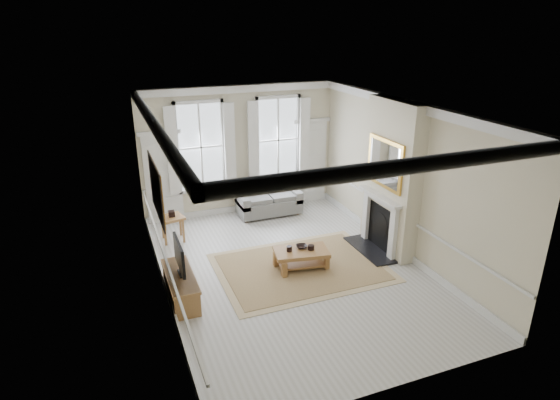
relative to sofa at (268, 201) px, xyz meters
name	(u,v)px	position (x,y,z in m)	size (l,w,h in m)	color
floor	(292,271)	(-0.60, -3.11, -0.35)	(7.20, 7.20, 0.00)	#B7B5AD
ceiling	(294,108)	(-0.60, -3.11, 3.05)	(7.20, 7.20, 0.00)	white
back_wall	(240,150)	(-0.60, 0.49, 1.35)	(5.20, 5.20, 0.00)	beige
left_wall	(158,214)	(-3.20, -3.11, 1.35)	(7.20, 7.20, 0.00)	beige
right_wall	(404,180)	(2.00, -3.11, 1.35)	(7.20, 7.20, 0.00)	beige
window_left	(201,147)	(-1.65, 0.44, 1.55)	(1.26, 0.20, 2.20)	#B2BCC6
window_right	(278,140)	(0.45, 0.44, 1.55)	(1.26, 0.20, 2.20)	#B2BCC6
door_left	(163,180)	(-2.65, 0.45, 0.80)	(0.90, 0.08, 2.30)	silver
door_right	(311,163)	(1.45, 0.45, 0.80)	(0.90, 0.08, 2.30)	silver
painting	(156,189)	(-3.16, -2.81, 1.70)	(0.05, 1.66, 1.06)	#C28E21
chimney_breast	(392,178)	(1.83, -2.91, 1.35)	(0.35, 1.70, 3.38)	beige
hearth	(369,250)	(1.40, -2.91, -0.32)	(0.55, 1.50, 0.05)	black
fireplace	(379,220)	(1.60, -2.91, 0.39)	(0.21, 1.45, 1.33)	silver
mirror	(385,163)	(1.61, -2.91, 1.70)	(0.06, 1.26, 1.06)	gold
sofa	(268,201)	(0.00, 0.00, 0.00)	(1.67, 0.81, 0.82)	slate
side_table	(172,221)	(-2.67, -0.73, 0.15)	(0.60, 0.60, 0.61)	olive
rug	(301,267)	(-0.37, -3.06, -0.33)	(3.50, 2.60, 0.02)	#91714A
coffee_table	(301,254)	(-0.37, -3.06, -0.01)	(1.21, 0.84, 0.42)	olive
ceramic_pot_a	(289,249)	(-0.62, -3.01, 0.13)	(0.12, 0.12, 0.12)	black
ceramic_pot_b	(311,247)	(-0.17, -3.11, 0.12)	(0.14, 0.14, 0.10)	black
bowl	(302,247)	(-0.32, -2.96, 0.10)	(0.24, 0.24, 0.06)	black
tv_stand	(181,286)	(-2.94, -3.31, -0.09)	(0.46, 1.43, 0.51)	olive
tv	(179,255)	(-2.92, -3.31, 0.56)	(0.08, 0.90, 0.68)	black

